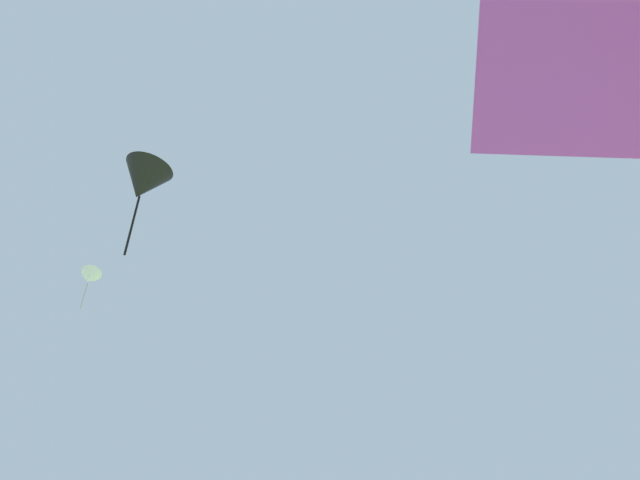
{
  "coord_description": "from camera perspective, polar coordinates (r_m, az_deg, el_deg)",
  "views": [
    {
      "loc": [
        -1.67,
        -0.19,
        0.92
      ],
      "look_at": [
        -0.07,
        2.72,
        3.47
      ],
      "focal_mm": 32.47,
      "sensor_mm": 36.0,
      "label": 1
    }
  ],
  "objects": [
    {
      "name": "distant_kite_white_overhead_distant",
      "position": [
        30.33,
        -21.78,
        -3.42
      ],
      "size": [
        1.45,
        1.53,
        2.36
      ],
      "color": "white"
    },
    {
      "name": "distant_kite_black_far_center",
      "position": [
        15.63,
        -17.04,
        5.46
      ],
      "size": [
        1.89,
        1.94,
        2.96
      ],
      "color": "black"
    }
  ]
}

